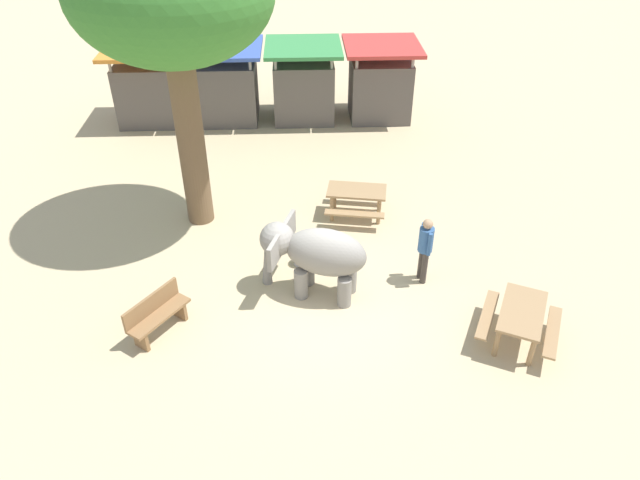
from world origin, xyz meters
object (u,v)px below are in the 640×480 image
object	(u,v)px
picnic_table_near	(357,196)
market_stall_green	(304,86)
person_handler	(425,246)
wooden_bench	(157,314)
market_stall_blue	(227,87)
market_stall_red	(380,85)
feed_bucket	(301,258)
market_stall_orange	(149,88)
picnic_table_far	(521,318)
elephant	(315,253)

from	to	relation	value
picnic_table_near	market_stall_green	world-z (taller)	market_stall_green
person_handler	wooden_bench	size ratio (longest dim) A/B	1.18
market_stall_blue	market_stall_red	distance (m)	5.20
market_stall_green	feed_bucket	xyz separation A→B (m)	(-0.23, -8.38, -0.98)
market_stall_orange	market_stall_green	size ratio (longest dim) A/B	1.00
person_handler	market_stall_blue	bearing A→B (deg)	-70.73
picnic_table_far	elephant	bearing A→B (deg)	-87.20
wooden_bench	market_stall_red	world-z (taller)	market_stall_red
person_handler	wooden_bench	bearing A→B (deg)	4.29
wooden_bench	picnic_table_far	xyz separation A→B (m)	(7.15, -0.54, 0.12)
picnic_table_near	market_stall_green	distance (m)	6.50
wooden_bench	feed_bucket	world-z (taller)	wooden_bench
elephant	market_stall_red	world-z (taller)	market_stall_red
picnic_table_near	feed_bucket	distance (m)	2.53
picnic_table_far	market_stall_green	xyz separation A→B (m)	(-4.01, 11.04, 0.55)
elephant	picnic_table_far	bearing A→B (deg)	176.01
picnic_table_near	market_stall_red	bearing A→B (deg)	-92.46
wooden_bench	market_stall_orange	world-z (taller)	market_stall_orange
picnic_table_near	market_stall_green	size ratio (longest dim) A/B	0.69
feed_bucket	wooden_bench	bearing A→B (deg)	-143.95
person_handler	wooden_bench	xyz separation A→B (m)	(-5.60, -1.41, -0.48)
picnic_table_far	market_stall_red	bearing A→B (deg)	-147.25
elephant	market_stall_green	size ratio (longest dim) A/B	0.94
market_stall_blue	market_stall_red	xyz separation A→B (m)	(5.20, 0.00, 0.00)
picnic_table_near	market_stall_blue	bearing A→B (deg)	-49.23
picnic_table_far	market_stall_green	size ratio (longest dim) A/B	0.79
picnic_table_near	elephant	bearing A→B (deg)	78.36
picnic_table_near	market_stall_orange	bearing A→B (deg)	-34.97
market_stall_blue	market_stall_red	size ratio (longest dim) A/B	1.00
elephant	wooden_bench	bearing A→B (deg)	37.91
market_stall_orange	wooden_bench	bearing A→B (deg)	-78.90
person_handler	elephant	bearing A→B (deg)	-2.76
elephant	picnic_table_near	distance (m)	3.28
market_stall_blue	market_stall_green	xyz separation A→B (m)	(2.60, 0.00, 0.00)
picnic_table_far	market_stall_red	xyz separation A→B (m)	(-1.41, 11.04, 0.55)
picnic_table_far	feed_bucket	world-z (taller)	picnic_table_far
wooden_bench	feed_bucket	bearing A→B (deg)	161.69
elephant	picnic_table_far	world-z (taller)	elephant
elephant	wooden_bench	size ratio (longest dim) A/B	1.73
picnic_table_far	wooden_bench	bearing A→B (deg)	-68.85
wooden_bench	market_stall_red	bearing A→B (deg)	-173.03
elephant	person_handler	distance (m)	2.44
picnic_table_near	market_stall_orange	size ratio (longest dim) A/B	0.69
picnic_table_far	market_stall_red	size ratio (longest dim) A/B	0.79
elephant	wooden_bench	world-z (taller)	elephant
person_handler	picnic_table_near	size ratio (longest dim) A/B	0.94
market_stall_green	feed_bucket	world-z (taller)	market_stall_green
market_stall_blue	feed_bucket	world-z (taller)	market_stall_blue
person_handler	market_stall_green	world-z (taller)	market_stall_green
elephant	person_handler	size ratio (longest dim) A/B	1.46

